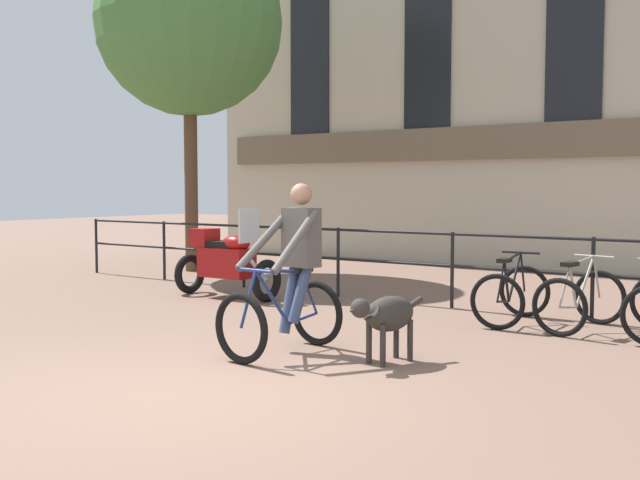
# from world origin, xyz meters

# --- Properties ---
(ground_plane) EXTENTS (60.00, 60.00, 0.00)m
(ground_plane) POSITION_xyz_m (0.00, 0.00, 0.00)
(ground_plane) COLOR #7A5B4C
(canal_railing) EXTENTS (15.05, 0.05, 1.05)m
(canal_railing) POSITION_xyz_m (-0.00, 5.20, 0.71)
(canal_railing) COLOR black
(canal_railing) RESTS_ON ground_plane
(building_facade) EXTENTS (18.00, 0.72, 9.37)m
(building_facade) POSITION_xyz_m (0.00, 10.99, 4.66)
(building_facade) COLOR #BCB299
(building_facade) RESTS_ON ground_plane
(cyclist_with_bike) EXTENTS (0.78, 1.23, 1.70)m
(cyclist_with_bike) POSITION_xyz_m (-0.17, 1.73, 0.76)
(cyclist_with_bike) COLOR black
(cyclist_with_bike) RESTS_ON ground_plane
(dog) EXTENTS (0.43, 0.94, 0.65)m
(dog) POSITION_xyz_m (0.87, 1.86, 0.46)
(dog) COLOR #332D28
(dog) RESTS_ON ground_plane
(parked_motorcycle) EXTENTS (1.66, 0.62, 1.35)m
(parked_motorcycle) POSITION_xyz_m (-3.22, 4.16, 0.56)
(parked_motorcycle) COLOR black
(parked_motorcycle) RESTS_ON ground_plane
(parked_bicycle_near_lamp) EXTENTS (0.71, 1.14, 0.86)m
(parked_bicycle_near_lamp) POSITION_xyz_m (1.09, 4.54, 0.36)
(parked_bicycle_near_lamp) COLOR black
(parked_bicycle_near_lamp) RESTS_ON ground_plane
(parked_bicycle_mid_left) EXTENTS (0.83, 1.20, 0.86)m
(parked_bicycle_mid_left) POSITION_xyz_m (1.91, 4.54, 0.36)
(parked_bicycle_mid_left) COLOR black
(parked_bicycle_mid_left) RESTS_ON ground_plane
(tree_canalside_left) EXTENTS (3.64, 3.64, 6.70)m
(tree_canalside_left) POSITION_xyz_m (-6.20, 6.49, 4.86)
(tree_canalside_left) COLOR brown
(tree_canalside_left) RESTS_ON ground_plane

